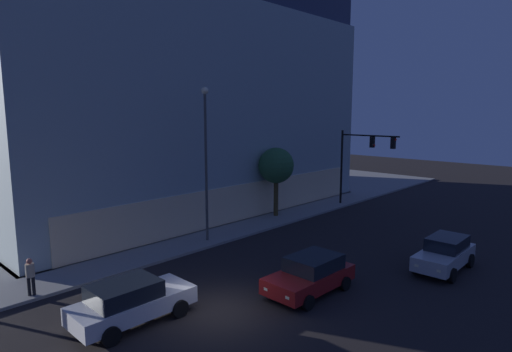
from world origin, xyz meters
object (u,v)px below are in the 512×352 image
Objects in this scene: pedestrian_waiting at (30,274)px; car_white at (131,301)px; modern_building at (138,98)px; street_lamp_sidewalk at (206,148)px; car_silver at (445,253)px; sidewalk_tree at (276,166)px; traffic_light_far_corner at (362,152)px; car_red at (311,274)px.

pedestrian_waiting reaches higher than car_white.
street_lamp_sidewalk is at bearing -107.80° from modern_building.
pedestrian_waiting is 0.38× the size of car_silver.
street_lamp_sidewalk is 11.39m from pedestrian_waiting.
modern_building reaches higher than sidewalk_tree.
car_silver is at bearing -133.25° from traffic_light_far_corner.
sidewalk_tree is 18.29m from pedestrian_waiting.
modern_building is 18.36× the size of pedestrian_waiting.
traffic_light_far_corner reaches higher than pedestrian_waiting.
traffic_light_far_corner reaches higher than car_red.
car_red is (-6.53, -24.40, -8.42)m from modern_building.
modern_building is 26.63m from car_red.
pedestrian_waiting is 5.32m from car_white.
pedestrian_waiting is at bearing -133.60° from modern_building.
car_silver is at bearing -36.74° from pedestrian_waiting.
car_silver reaches higher than car_white.
traffic_light_far_corner is 1.21× the size of sidewalk_tree.
pedestrian_waiting is (-10.35, -0.61, -4.72)m from street_lamp_sidewalk.
car_white is at bearing -69.63° from pedestrian_waiting.
sidewalk_tree is at bearing 5.12° from pedestrian_waiting.
car_red is (6.93, -3.34, -0.03)m from car_white.
car_red is at bearing -132.86° from sidewalk_tree.
modern_building is 16.60m from street_lamp_sidewalk.
car_red is (8.78, -8.32, -0.30)m from pedestrian_waiting.
sidewalk_tree is 17.71m from car_white.
street_lamp_sidewalk is 5.60× the size of pedestrian_waiting.
sidewalk_tree is (-7.29, 3.07, -0.71)m from traffic_light_far_corner.
modern_building is 29.01m from car_silver.
car_silver is at bearing -89.28° from modern_building.
modern_building is 5.85× the size of sidewalk_tree.
modern_building is 23.64m from pedestrian_waiting.
traffic_light_far_corner is at bearing -3.30° from pedestrian_waiting.
street_lamp_sidewalk is 1.79× the size of sidewalk_tree.
car_silver reaches higher than car_red.
modern_building is 20.69m from traffic_light_far_corner.
modern_building is at bearing 75.01° from car_red.
car_silver is at bearing -26.07° from car_red.
traffic_light_far_corner is 3.81× the size of pedestrian_waiting.
sidewalk_tree reaches higher than car_white.
car_red is at bearing -43.48° from pedestrian_waiting.
sidewalk_tree is 13.91m from car_red.
sidewalk_tree is 3.14× the size of pedestrian_waiting.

